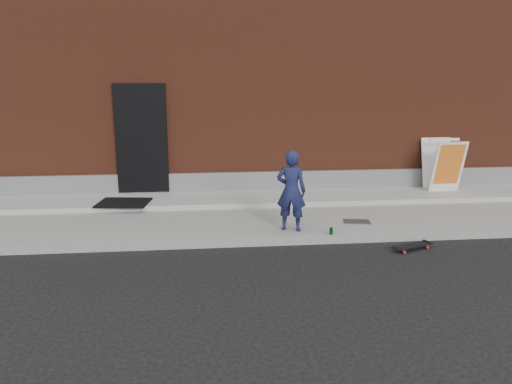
{
  "coord_description": "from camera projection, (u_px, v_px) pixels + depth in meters",
  "views": [
    {
      "loc": [
        -1.32,
        -7.52,
        2.65
      ],
      "look_at": [
        -0.45,
        0.8,
        0.71
      ],
      "focal_mm": 35.0,
      "sensor_mm": 36.0,
      "label": 1
    }
  ],
  "objects": [
    {
      "name": "pizza_sign",
      "position": [
        443.0,
        164.0,
        10.71
      ],
      "size": [
        0.71,
        0.83,
        1.12
      ],
      "color": "white",
      "rests_on": "apron"
    },
    {
      "name": "utility_plate",
      "position": [
        357.0,
        222.0,
        8.79
      ],
      "size": [
        0.5,
        0.37,
        0.01
      ],
      "primitive_type": "cube",
      "rotation": [
        0.0,
        0.0,
        -0.18
      ],
      "color": "#515156",
      "rests_on": "sidewalk"
    },
    {
      "name": "apron",
      "position": [
        269.0,
        198.0,
        10.3
      ],
      "size": [
        20.0,
        1.2,
        0.1
      ],
      "primitive_type": "cube",
      "color": "#9A9A94",
      "rests_on": "sidewalk"
    },
    {
      "name": "child",
      "position": [
        291.0,
        191.0,
        8.19
      ],
      "size": [
        0.57,
        0.46,
        1.34
      ],
      "primitive_type": "imported",
      "rotation": [
        0.0,
        0.0,
        2.82
      ],
      "color": "#191E47",
      "rests_on": "sidewalk"
    },
    {
      "name": "skateboard",
      "position": [
        413.0,
        246.0,
        7.81
      ],
      "size": [
        0.72,
        0.42,
        0.08
      ],
      "color": "red",
      "rests_on": "ground"
    },
    {
      "name": "ground",
      "position": [
        289.0,
        246.0,
        8.02
      ],
      "size": [
        80.0,
        80.0,
        0.0
      ],
      "primitive_type": "plane",
      "color": "black",
      "rests_on": "ground"
    },
    {
      "name": "sidewalk",
      "position": [
        276.0,
        216.0,
        9.46
      ],
      "size": [
        20.0,
        3.0,
        0.15
      ],
      "primitive_type": "cube",
      "color": "gray",
      "rests_on": "ground"
    },
    {
      "name": "building",
      "position": [
        249.0,
        82.0,
        14.23
      ],
      "size": [
        20.0,
        8.1,
        5.0
      ],
      "color": "maroon",
      "rests_on": "ground"
    },
    {
      "name": "doormat",
      "position": [
        124.0,
        203.0,
        9.67
      ],
      "size": [
        1.05,
        0.89,
        0.03
      ],
      "primitive_type": "cube",
      "rotation": [
        0.0,
        0.0,
        -0.13
      ],
      "color": "black",
      "rests_on": "apron"
    },
    {
      "name": "soda_can",
      "position": [
        331.0,
        231.0,
        8.09
      ],
      "size": [
        0.08,
        0.08,
        0.11
      ],
      "primitive_type": "cylinder",
      "rotation": [
        0.0,
        0.0,
        -0.32
      ],
      "color": "#177321",
      "rests_on": "sidewalk"
    }
  ]
}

